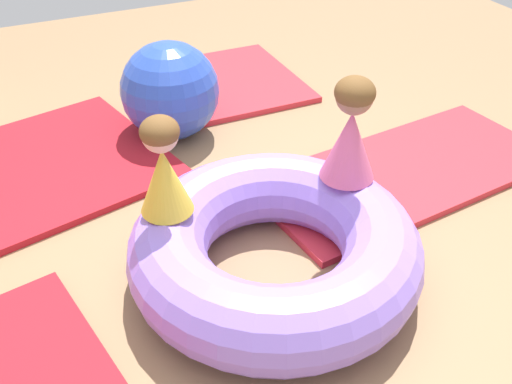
% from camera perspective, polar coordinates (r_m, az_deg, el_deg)
% --- Properties ---
extents(ground_plane, '(8.00, 8.00, 0.00)m').
position_cam_1_polar(ground_plane, '(2.79, -1.28, -8.64)').
color(ground_plane, '#93704C').
extents(gym_mat_center_rear, '(1.71, 1.54, 0.04)m').
position_cam_1_polar(gym_mat_center_rear, '(3.73, -20.69, 1.91)').
color(gym_mat_center_rear, '#B21923').
rests_on(gym_mat_center_rear, ground).
extents(gym_mat_far_left, '(1.13, 1.11, 0.04)m').
position_cam_1_polar(gym_mat_far_left, '(4.54, -3.38, 10.37)').
color(gym_mat_far_left, red).
rests_on(gym_mat_far_left, ground).
extents(gym_mat_near_right, '(1.88, 1.00, 0.04)m').
position_cam_1_polar(gym_mat_near_right, '(3.59, 14.16, 1.89)').
color(gym_mat_near_right, red).
rests_on(gym_mat_near_right, ground).
extents(inflatable_cushion, '(1.33, 1.33, 0.36)m').
position_cam_1_polar(inflatable_cushion, '(2.69, 1.80, -5.47)').
color(inflatable_cushion, '#9975EA').
rests_on(inflatable_cushion, ground).
extents(child_in_pink, '(0.27, 0.27, 0.51)m').
position_cam_1_polar(child_in_pink, '(2.75, 9.11, 5.87)').
color(child_in_pink, '#E5608E').
rests_on(child_in_pink, inflatable_cushion).
extents(child_in_yellow, '(0.31, 0.31, 0.46)m').
position_cam_1_polar(child_in_yellow, '(2.53, -8.89, 2.41)').
color(child_in_yellow, yellow).
rests_on(child_in_yellow, inflatable_cushion).
extents(exercise_ball_large, '(0.62, 0.62, 0.62)m').
position_cam_1_polar(exercise_ball_large, '(3.80, -8.25, 9.61)').
color(exercise_ball_large, blue).
rests_on(exercise_ball_large, ground).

